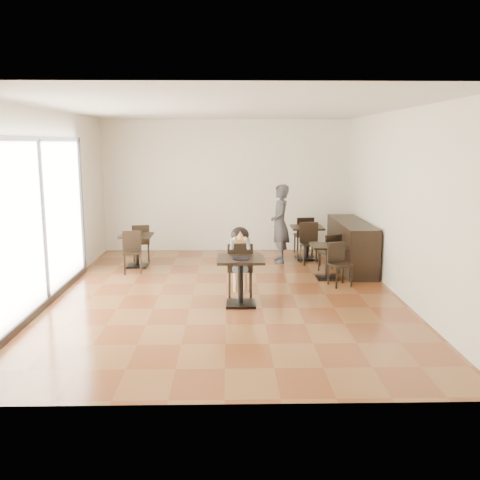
{
  "coord_description": "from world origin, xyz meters",
  "views": [
    {
      "loc": [
        0.05,
        -9.08,
        2.64
      ],
      "look_at": [
        0.24,
        -0.1,
        1.0
      ],
      "focal_mm": 40.0,
      "sensor_mm": 36.0,
      "label": 1
    }
  ],
  "objects_px": {
    "child": "(240,262)",
    "child_chair": "(240,269)",
    "cafe_table_back": "(307,243)",
    "cafe_table_left": "(137,251)",
    "child_table": "(241,282)",
    "cafe_table_mid": "(327,262)",
    "chair_mid_b": "(340,265)",
    "chair_back_a": "(304,235)",
    "chair_left_a": "(141,243)",
    "chair_back_b": "(310,244)",
    "adult_patron": "(280,224)",
    "chair_mid_a": "(329,253)",
    "chair_left_b": "(132,253)"
  },
  "relations": [
    {
      "from": "cafe_table_back",
      "to": "chair_mid_b",
      "type": "height_order",
      "value": "chair_mid_b"
    },
    {
      "from": "adult_patron",
      "to": "cafe_table_left",
      "type": "xyz_separation_m",
      "value": [
        -3.12,
        -0.39,
        -0.52
      ]
    },
    {
      "from": "cafe_table_mid",
      "to": "chair_left_b",
      "type": "xyz_separation_m",
      "value": [
        -3.91,
        0.56,
        0.09
      ]
    },
    {
      "from": "cafe_table_left",
      "to": "child",
      "type": "bearing_deg",
      "value": -46.27
    },
    {
      "from": "chair_left_a",
      "to": "cafe_table_left",
      "type": "bearing_deg",
      "value": 79.96
    },
    {
      "from": "child_table",
      "to": "chair_mid_a",
      "type": "bearing_deg",
      "value": 50.25
    },
    {
      "from": "child",
      "to": "chair_back_b",
      "type": "xyz_separation_m",
      "value": [
        1.6,
        2.41,
        -0.15
      ]
    },
    {
      "from": "adult_patron",
      "to": "chair_left_a",
      "type": "relative_size",
      "value": 2.05
    },
    {
      "from": "cafe_table_left",
      "to": "cafe_table_back",
      "type": "xyz_separation_m",
      "value": [
        3.77,
        0.69,
        0.03
      ]
    },
    {
      "from": "child_chair",
      "to": "cafe_table_left",
      "type": "distance_m",
      "value": 3.14
    },
    {
      "from": "chair_mid_b",
      "to": "chair_back_a",
      "type": "bearing_deg",
      "value": 77.46
    },
    {
      "from": "cafe_table_mid",
      "to": "chair_back_b",
      "type": "height_order",
      "value": "chair_back_b"
    },
    {
      "from": "child",
      "to": "chair_mid_a",
      "type": "relative_size",
      "value": 1.49
    },
    {
      "from": "cafe_table_left",
      "to": "chair_mid_a",
      "type": "bearing_deg",
      "value": -7.93
    },
    {
      "from": "cafe_table_mid",
      "to": "chair_back_a",
      "type": "distance_m",
      "value": 2.36
    },
    {
      "from": "chair_left_b",
      "to": "chair_mid_b",
      "type": "bearing_deg",
      "value": -25.42
    },
    {
      "from": "chair_left_a",
      "to": "chair_left_b",
      "type": "relative_size",
      "value": 1.0
    },
    {
      "from": "child_table",
      "to": "chair_back_a",
      "type": "relative_size",
      "value": 0.87
    },
    {
      "from": "child_table",
      "to": "child_chair",
      "type": "distance_m",
      "value": 0.56
    },
    {
      "from": "child_table",
      "to": "chair_left_a",
      "type": "bearing_deg",
      "value": 122.8
    },
    {
      "from": "chair_mid_a",
      "to": "child_chair",
      "type": "bearing_deg",
      "value": 24.19
    },
    {
      "from": "child_table",
      "to": "chair_mid_a",
      "type": "height_order",
      "value": "chair_mid_a"
    },
    {
      "from": "child_chair",
      "to": "adult_patron",
      "type": "relative_size",
      "value": 0.55
    },
    {
      "from": "child",
      "to": "chair_back_b",
      "type": "bearing_deg",
      "value": 56.5
    },
    {
      "from": "cafe_table_mid",
      "to": "chair_mid_b",
      "type": "bearing_deg",
      "value": -76.11
    },
    {
      "from": "cafe_table_left",
      "to": "chair_mid_b",
      "type": "distance_m",
      "value": 4.38
    },
    {
      "from": "cafe_table_back",
      "to": "chair_mid_b",
      "type": "bearing_deg",
      "value": -83.18
    },
    {
      "from": "chair_mid_b",
      "to": "chair_left_b",
      "type": "relative_size",
      "value": 0.95
    },
    {
      "from": "child",
      "to": "adult_patron",
      "type": "xyz_separation_m",
      "value": [
        0.95,
        2.66,
        0.26
      ]
    },
    {
      "from": "chair_left_b",
      "to": "chair_mid_a",
      "type": "bearing_deg",
      "value": -10.23
    },
    {
      "from": "cafe_table_mid",
      "to": "chair_mid_b",
      "type": "distance_m",
      "value": 0.57
    },
    {
      "from": "chair_left_a",
      "to": "chair_back_b",
      "type": "relative_size",
      "value": 0.93
    },
    {
      "from": "chair_mid_b",
      "to": "cafe_table_back",
      "type": "bearing_deg",
      "value": 78.74
    },
    {
      "from": "chair_mid_b",
      "to": "chair_left_a",
      "type": "xyz_separation_m",
      "value": [
        -4.05,
        2.21,
        0.02
      ]
    },
    {
      "from": "child_chair",
      "to": "cafe_table_left",
      "type": "relative_size",
      "value": 1.36
    },
    {
      "from": "chair_back_a",
      "to": "cafe_table_left",
      "type": "bearing_deg",
      "value": 13.77
    },
    {
      "from": "child_table",
      "to": "cafe_table_mid",
      "type": "xyz_separation_m",
      "value": [
        1.74,
        1.71,
        -0.06
      ]
    },
    {
      "from": "child",
      "to": "cafe_table_back",
      "type": "relative_size",
      "value": 1.59
    },
    {
      "from": "child_table",
      "to": "adult_patron",
      "type": "relative_size",
      "value": 0.46
    },
    {
      "from": "child",
      "to": "child_chair",
      "type": "bearing_deg",
      "value": 90.0
    },
    {
      "from": "cafe_table_left",
      "to": "child_table",
      "type": "bearing_deg",
      "value": -52.4
    },
    {
      "from": "cafe_table_back",
      "to": "chair_left_a",
      "type": "xyz_separation_m",
      "value": [
        -3.77,
        -0.14,
        0.05
      ]
    },
    {
      "from": "cafe_table_left",
      "to": "chair_back_b",
      "type": "bearing_deg",
      "value": 2.12
    },
    {
      "from": "cafe_table_mid",
      "to": "chair_back_a",
      "type": "height_order",
      "value": "chair_back_a"
    },
    {
      "from": "cafe_table_mid",
      "to": "cafe_table_left",
      "type": "height_order",
      "value": "cafe_table_left"
    },
    {
      "from": "cafe_table_left",
      "to": "cafe_table_back",
      "type": "bearing_deg",
      "value": 10.38
    },
    {
      "from": "child_chair",
      "to": "chair_back_a",
      "type": "height_order",
      "value": "child_chair"
    },
    {
      "from": "child",
      "to": "chair_mid_a",
      "type": "xyz_separation_m",
      "value": [
        1.88,
        1.71,
        -0.2
      ]
    },
    {
      "from": "child_table",
      "to": "chair_back_a",
      "type": "distance_m",
      "value": 4.36
    },
    {
      "from": "cafe_table_back",
      "to": "chair_left_a",
      "type": "relative_size",
      "value": 0.89
    }
  ]
}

